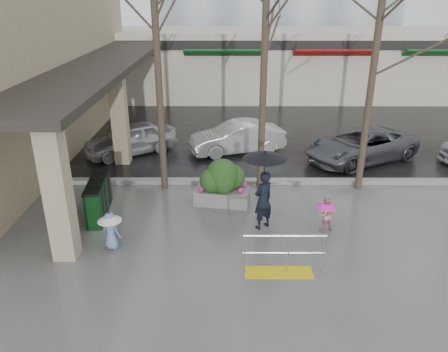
{
  "coord_description": "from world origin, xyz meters",
  "views": [
    {
      "loc": [
        0.05,
        -9.78,
        6.1
      ],
      "look_at": [
        0.0,
        1.57,
        1.3
      ],
      "focal_mm": 35.0,
      "sensor_mm": 36.0,
      "label": 1
    }
  ],
  "objects_px": {
    "tree_mideast": "(377,38)",
    "child_pink": "(325,212)",
    "car_a": "(131,139)",
    "car_c": "(361,145)",
    "child_blue": "(110,227)",
    "news_boxes": "(99,197)",
    "handrail": "(282,259)",
    "tree_midwest": "(265,24)",
    "planter": "(222,182)",
    "woman": "(264,184)",
    "tree_west": "(156,30)",
    "car_b": "(237,137)"
  },
  "relations": [
    {
      "from": "news_boxes",
      "to": "car_c",
      "type": "relative_size",
      "value": 0.44
    },
    {
      "from": "handrail",
      "to": "car_b",
      "type": "xyz_separation_m",
      "value": [
        -0.84,
        8.38,
        0.25
      ]
    },
    {
      "from": "car_a",
      "to": "news_boxes",
      "type": "bearing_deg",
      "value": -32.21
    },
    {
      "from": "planter",
      "to": "woman",
      "type": "bearing_deg",
      "value": -53.76
    },
    {
      "from": "tree_mideast",
      "to": "woman",
      "type": "bearing_deg",
      "value": -142.38
    },
    {
      "from": "tree_west",
      "to": "planter",
      "type": "xyz_separation_m",
      "value": [
        1.95,
        -1.1,
        -4.39
      ]
    },
    {
      "from": "handrail",
      "to": "tree_west",
      "type": "relative_size",
      "value": 0.28
    },
    {
      "from": "tree_midwest",
      "to": "planter",
      "type": "xyz_separation_m",
      "value": [
        -1.25,
        -1.1,
        -4.54
      ]
    },
    {
      "from": "car_a",
      "to": "car_c",
      "type": "distance_m",
      "value": 9.12
    },
    {
      "from": "tree_mideast",
      "to": "planter",
      "type": "height_order",
      "value": "tree_mideast"
    },
    {
      "from": "news_boxes",
      "to": "car_a",
      "type": "distance_m",
      "value": 5.3
    },
    {
      "from": "tree_mideast",
      "to": "car_c",
      "type": "bearing_deg",
      "value": 73.34
    },
    {
      "from": "child_pink",
      "to": "car_c",
      "type": "xyz_separation_m",
      "value": [
        2.52,
        5.44,
        0.07
      ]
    },
    {
      "from": "woman",
      "to": "news_boxes",
      "type": "bearing_deg",
      "value": -45.74
    },
    {
      "from": "tree_mideast",
      "to": "child_blue",
      "type": "bearing_deg",
      "value": -153.1
    },
    {
      "from": "handrail",
      "to": "woman",
      "type": "distance_m",
      "value": 2.38
    },
    {
      "from": "car_a",
      "to": "tree_west",
      "type": "bearing_deg",
      "value": -5.75
    },
    {
      "from": "tree_midwest",
      "to": "car_c",
      "type": "xyz_separation_m",
      "value": [
        4.09,
        2.64,
        -4.6
      ]
    },
    {
      "from": "child_pink",
      "to": "child_blue",
      "type": "height_order",
      "value": "child_blue"
    },
    {
      "from": "woman",
      "to": "planter",
      "type": "xyz_separation_m",
      "value": [
        -1.13,
        1.54,
        -0.64
      ]
    },
    {
      "from": "handrail",
      "to": "tree_west",
      "type": "height_order",
      "value": "tree_west"
    },
    {
      "from": "car_c",
      "to": "handrail",
      "type": "bearing_deg",
      "value": -55.02
    },
    {
      "from": "child_blue",
      "to": "news_boxes",
      "type": "height_order",
      "value": "news_boxes"
    },
    {
      "from": "tree_mideast",
      "to": "child_blue",
      "type": "distance_m",
      "value": 9.28
    },
    {
      "from": "news_boxes",
      "to": "car_c",
      "type": "bearing_deg",
      "value": 21.58
    },
    {
      "from": "news_boxes",
      "to": "woman",
      "type": "bearing_deg",
      "value": -14.15
    },
    {
      "from": "tree_west",
      "to": "tree_mideast",
      "type": "xyz_separation_m",
      "value": [
        6.5,
        0.0,
        -0.22
      ]
    },
    {
      "from": "child_pink",
      "to": "car_a",
      "type": "relative_size",
      "value": 0.27
    },
    {
      "from": "child_blue",
      "to": "car_b",
      "type": "distance_m",
      "value": 8.07
    },
    {
      "from": "woman",
      "to": "handrail",
      "type": "bearing_deg",
      "value": 60.57
    },
    {
      "from": "child_pink",
      "to": "child_blue",
      "type": "distance_m",
      "value": 5.72
    },
    {
      "from": "tree_midwest",
      "to": "news_boxes",
      "type": "bearing_deg",
      "value": -158.75
    },
    {
      "from": "tree_west",
      "to": "car_a",
      "type": "relative_size",
      "value": 1.84
    },
    {
      "from": "planter",
      "to": "car_a",
      "type": "bearing_deg",
      "value": 129.76
    },
    {
      "from": "car_b",
      "to": "planter",
      "type": "bearing_deg",
      "value": -24.92
    },
    {
      "from": "child_blue",
      "to": "car_a",
      "type": "xyz_separation_m",
      "value": [
        -0.93,
        7.14,
        0.01
      ]
    },
    {
      "from": "tree_midwest",
      "to": "car_b",
      "type": "bearing_deg",
      "value": 100.72
    },
    {
      "from": "tree_midwest",
      "to": "tree_mideast",
      "type": "bearing_deg",
      "value": -0.0
    },
    {
      "from": "tree_midwest",
      "to": "child_blue",
      "type": "distance_m",
      "value": 7.2
    },
    {
      "from": "car_b",
      "to": "tree_west",
      "type": "bearing_deg",
      "value": -53.13
    },
    {
      "from": "car_c",
      "to": "news_boxes",
      "type": "bearing_deg",
      "value": -90.34
    },
    {
      "from": "car_b",
      "to": "child_pink",
      "type": "bearing_deg",
      "value": 1.44
    },
    {
      "from": "handrail",
      "to": "tree_mideast",
      "type": "relative_size",
      "value": 0.29
    },
    {
      "from": "tree_mideast",
      "to": "child_pink",
      "type": "distance_m",
      "value": 5.41
    },
    {
      "from": "planter",
      "to": "tree_mideast",
      "type": "bearing_deg",
      "value": 13.61
    },
    {
      "from": "tree_west",
      "to": "handrail",
      "type": "bearing_deg",
      "value": -55.01
    },
    {
      "from": "tree_midwest",
      "to": "news_boxes",
      "type": "xyz_separation_m",
      "value": [
        -4.87,
        -1.89,
        -4.68
      ]
    },
    {
      "from": "tree_west",
      "to": "news_boxes",
      "type": "bearing_deg",
      "value": -131.41
    },
    {
      "from": "child_pink",
      "to": "planter",
      "type": "height_order",
      "value": "planter"
    },
    {
      "from": "child_pink",
      "to": "child_blue",
      "type": "relative_size",
      "value": 0.96
    }
  ]
}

